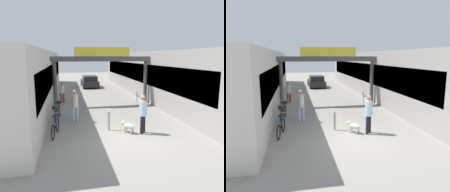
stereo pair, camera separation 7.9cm
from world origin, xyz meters
TOP-DOWN VIEW (x-y plane):
  - ground_plane at (0.00, 0.00)m, footprint 80.00×80.00m
  - storefront_left at (-5.09, 11.00)m, footprint 3.00×26.00m
  - storefront_right at (5.09, 11.00)m, footprint 3.00×26.00m
  - arcade_sign_gateway at (0.00, 7.25)m, footprint 7.40×0.47m
  - pedestrian_with_dog at (0.88, 0.82)m, footprint 0.48×0.48m
  - pedestrian_companion at (-2.12, 3.39)m, footprint 0.44×0.44m
  - pedestrian_carrying_crate at (-2.91, 8.70)m, footprint 0.48×0.48m
  - dog_on_leash at (0.20, 1.04)m, footprint 0.65×0.73m
  - bicycle_blue_nearest at (-3.09, 1.42)m, footprint 0.46×1.68m
  - bicycle_red_second at (-3.22, 3.03)m, footprint 0.46×1.69m
  - bicycle_black_third at (-3.10, 4.37)m, footprint 0.46×1.68m
  - bollard_post_metal at (-0.58, 1.57)m, footprint 0.10×0.10m
  - cafe_chair_aluminium_nearer at (2.91, 7.60)m, footprint 0.54×0.54m
  - parked_car_black at (0.07, 16.97)m, footprint 1.85×4.03m

SIDE VIEW (x-z plane):
  - ground_plane at x=0.00m, z-range 0.00..0.00m
  - dog_on_leash at x=0.20m, z-range 0.07..0.61m
  - bicycle_blue_nearest at x=-3.09m, z-range -0.05..0.93m
  - bicycle_red_second at x=-3.22m, z-range -0.05..0.93m
  - bicycle_black_third at x=-3.10m, z-range -0.05..0.93m
  - bollard_post_metal at x=-0.58m, z-range 0.01..0.95m
  - cafe_chair_aluminium_nearer at x=2.91m, z-range 0.10..0.99m
  - parked_car_black at x=0.07m, z-range -0.02..1.31m
  - pedestrian_carrying_crate at x=-2.91m, z-range 0.11..1.69m
  - pedestrian_companion at x=-2.12m, z-range 0.13..1.89m
  - pedestrian_with_dog at x=0.88m, z-range 0.14..1.95m
  - storefront_left at x=-5.09m, z-range 0.00..3.92m
  - storefront_right at x=5.09m, z-range 0.00..3.92m
  - arcade_sign_gateway at x=0.00m, z-range 0.88..5.06m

